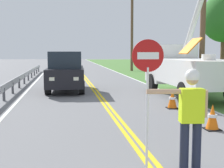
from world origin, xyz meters
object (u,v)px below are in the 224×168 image
object	(u,v)px
utility_pole_near	(203,14)
traffic_cone_lead	(212,118)
utility_pole_mid	(132,28)
traffic_cone_mid	(172,99)
utility_bucket_truck	(184,66)
roadside_tree_verge	(224,18)
oncoming_suv_nearest	(66,71)
flagger_worker	(191,113)
stop_sign_paddle	(148,76)

from	to	relation	value
utility_pole_near	traffic_cone_lead	bearing A→B (deg)	-112.78
utility_pole_near	traffic_cone_lead	distance (m)	8.81
utility_pole_near	utility_pole_mid	world-z (taller)	utility_pole_mid
traffic_cone_mid	utility_bucket_truck	bearing A→B (deg)	61.51
utility_pole_mid	roadside_tree_verge	xyz separation A→B (m)	(3.28, -13.10, -0.30)
oncoming_suv_nearest	traffic_cone_mid	world-z (taller)	oncoming_suv_nearest
flagger_worker	utility_bucket_truck	distance (m)	9.65
stop_sign_paddle	flagger_worker	bearing A→B (deg)	-7.10
traffic_cone_lead	traffic_cone_mid	world-z (taller)	same
flagger_worker	traffic_cone_lead	size ratio (longest dim) A/B	2.61
utility_bucket_truck	oncoming_suv_nearest	distance (m)	6.16
flagger_worker	traffic_cone_lead	distance (m)	3.24
traffic_cone_mid	roadside_tree_verge	distance (m)	11.24
stop_sign_paddle	oncoming_suv_nearest	size ratio (longest dim) A/B	0.50
utility_pole_mid	traffic_cone_mid	bearing A→B (deg)	-98.49
stop_sign_paddle	roadside_tree_verge	world-z (taller)	roadside_tree_verge
stop_sign_paddle	traffic_cone_lead	distance (m)	3.83
traffic_cone_mid	roadside_tree_verge	xyz separation A→B (m)	(6.47, 8.30, 3.93)
oncoming_suv_nearest	utility_pole_mid	bearing A→B (deg)	65.73
utility_pole_mid	traffic_cone_mid	distance (m)	22.05
stop_sign_paddle	roadside_tree_verge	distance (m)	16.82
traffic_cone_lead	traffic_cone_mid	xyz separation A→B (m)	(0.01, 3.15, 0.00)
flagger_worker	stop_sign_paddle	size ratio (longest dim) A/B	0.78
roadside_tree_verge	utility_pole_near	bearing A→B (deg)	-129.71
oncoming_suv_nearest	roadside_tree_verge	size ratio (longest dim) A/B	0.79
stop_sign_paddle	utility_pole_mid	bearing A→B (deg)	78.06
utility_bucket_truck	traffic_cone_mid	size ratio (longest dim) A/B	9.76
flagger_worker	stop_sign_paddle	distance (m)	1.02
flagger_worker	utility_pole_mid	size ratio (longest dim) A/B	0.21
utility_pole_near	roadside_tree_verge	xyz separation A→B (m)	(3.38, 4.07, 0.26)
utility_bucket_truck	traffic_cone_lead	size ratio (longest dim) A/B	9.76
utility_bucket_truck	roadside_tree_verge	size ratio (longest dim) A/B	1.16
utility_pole_near	traffic_cone_mid	size ratio (longest dim) A/B	10.96
traffic_cone_mid	utility_pole_mid	bearing A→B (deg)	81.51
flagger_worker	traffic_cone_mid	size ratio (longest dim) A/B	2.61
utility_pole_mid	traffic_cone_mid	xyz separation A→B (m)	(-3.19, -21.40, -4.24)
utility_pole_near	utility_pole_mid	xyz separation A→B (m)	(0.10, 17.17, 0.56)
traffic_cone_lead	roadside_tree_verge	bearing A→B (deg)	60.50
traffic_cone_mid	traffic_cone_lead	bearing A→B (deg)	-90.15
oncoming_suv_nearest	stop_sign_paddle	bearing A→B (deg)	-83.27
flagger_worker	utility_pole_mid	xyz separation A→B (m)	(4.96, 27.18, 3.53)
traffic_cone_lead	traffic_cone_mid	bearing A→B (deg)	89.85
stop_sign_paddle	utility_pole_near	world-z (taller)	utility_pole_near
flagger_worker	oncoming_suv_nearest	distance (m)	11.68
stop_sign_paddle	utility_bucket_truck	bearing A→B (deg)	64.31
flagger_worker	oncoming_suv_nearest	world-z (taller)	oncoming_suv_nearest
utility_pole_near	flagger_worker	bearing A→B (deg)	-115.92
stop_sign_paddle	traffic_cone_mid	xyz separation A→B (m)	(2.53, 5.68, -1.37)
utility_bucket_truck	flagger_worker	bearing A→B (deg)	-111.35
utility_pole_near	roadside_tree_verge	bearing A→B (deg)	50.29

